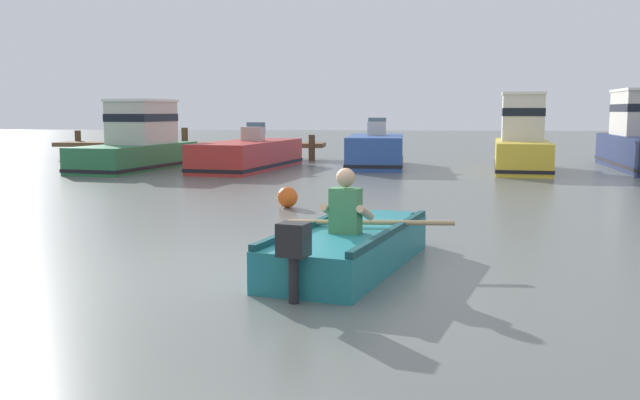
{
  "coord_description": "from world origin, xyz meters",
  "views": [
    {
      "loc": [
        1.51,
        -7.87,
        1.83
      ],
      "look_at": [
        0.54,
        2.31,
        0.55
      ],
      "focal_mm": 40.01,
      "sensor_mm": 36.0,
      "label": 1
    }
  ],
  "objects_px": {
    "moored_boat_green": "(138,144)",
    "mooring_buoy": "(287,197)",
    "moored_boat_red": "(249,156)",
    "moored_boat_navy": "(640,139)",
    "moored_boat_blue": "(376,152)",
    "rowboat_with_person": "(352,246)",
    "moored_boat_yellow": "(522,142)"
  },
  "relations": [
    {
      "from": "moored_boat_green",
      "to": "mooring_buoy",
      "type": "relative_size",
      "value": 13.55
    },
    {
      "from": "moored_boat_red",
      "to": "moored_boat_navy",
      "type": "distance_m",
      "value": 12.4
    },
    {
      "from": "moored_boat_navy",
      "to": "moored_boat_green",
      "type": "bearing_deg",
      "value": -174.24
    },
    {
      "from": "moored_boat_blue",
      "to": "mooring_buoy",
      "type": "height_order",
      "value": "moored_boat_blue"
    },
    {
      "from": "moored_boat_blue",
      "to": "moored_boat_navy",
      "type": "distance_m",
      "value": 8.34
    },
    {
      "from": "rowboat_with_person",
      "to": "mooring_buoy",
      "type": "height_order",
      "value": "rowboat_with_person"
    },
    {
      "from": "moored_boat_green",
      "to": "moored_boat_blue",
      "type": "distance_m",
      "value": 7.65
    },
    {
      "from": "rowboat_with_person",
      "to": "moored_boat_yellow",
      "type": "distance_m",
      "value": 14.8
    },
    {
      "from": "moored_boat_green",
      "to": "moored_boat_navy",
      "type": "distance_m",
      "value": 15.89
    },
    {
      "from": "moored_boat_yellow",
      "to": "moored_boat_navy",
      "type": "bearing_deg",
      "value": 16.13
    },
    {
      "from": "rowboat_with_person",
      "to": "moored_boat_green",
      "type": "xyz_separation_m",
      "value": [
        -7.45,
        13.61,
        0.55
      ]
    },
    {
      "from": "moored_boat_navy",
      "to": "mooring_buoy",
      "type": "distance_m",
      "value": 14.13
    },
    {
      "from": "mooring_buoy",
      "to": "moored_boat_blue",
      "type": "bearing_deg",
      "value": 81.52
    },
    {
      "from": "moored_boat_green",
      "to": "moored_boat_navy",
      "type": "xyz_separation_m",
      "value": [
        15.81,
        1.59,
        0.13
      ]
    },
    {
      "from": "rowboat_with_person",
      "to": "moored_boat_blue",
      "type": "xyz_separation_m",
      "value": [
        0.02,
        15.2,
        0.25
      ]
    },
    {
      "from": "rowboat_with_person",
      "to": "moored_boat_red",
      "type": "height_order",
      "value": "moored_boat_red"
    },
    {
      "from": "rowboat_with_person",
      "to": "moored_boat_green",
      "type": "bearing_deg",
      "value": 118.69
    },
    {
      "from": "rowboat_with_person",
      "to": "moored_boat_blue",
      "type": "distance_m",
      "value": 15.2
    },
    {
      "from": "moored_boat_blue",
      "to": "mooring_buoy",
      "type": "xyz_separation_m",
      "value": [
        -1.51,
        -10.11,
        -0.3
      ]
    },
    {
      "from": "moored_boat_red",
      "to": "moored_boat_green",
      "type": "bearing_deg",
      "value": -176.2
    },
    {
      "from": "rowboat_with_person",
      "to": "moored_boat_yellow",
      "type": "bearing_deg",
      "value": 72.3
    },
    {
      "from": "moored_boat_red",
      "to": "mooring_buoy",
      "type": "bearing_deg",
      "value": -74.2
    },
    {
      "from": "moored_boat_yellow",
      "to": "mooring_buoy",
      "type": "height_order",
      "value": "moored_boat_yellow"
    },
    {
      "from": "rowboat_with_person",
      "to": "moored_boat_red",
      "type": "xyz_separation_m",
      "value": [
        -3.96,
        13.85,
        0.17
      ]
    },
    {
      "from": "rowboat_with_person",
      "to": "moored_boat_blue",
      "type": "height_order",
      "value": "moored_boat_blue"
    },
    {
      "from": "rowboat_with_person",
      "to": "moored_boat_navy",
      "type": "xyz_separation_m",
      "value": [
        8.36,
        15.21,
        0.68
      ]
    },
    {
      "from": "moored_boat_yellow",
      "to": "moored_boat_navy",
      "type": "height_order",
      "value": "moored_boat_navy"
    },
    {
      "from": "rowboat_with_person",
      "to": "moored_boat_navy",
      "type": "distance_m",
      "value": 17.37
    },
    {
      "from": "moored_boat_navy",
      "to": "mooring_buoy",
      "type": "relative_size",
      "value": 16.19
    },
    {
      "from": "moored_boat_red",
      "to": "moored_boat_yellow",
      "type": "relative_size",
      "value": 1.17
    },
    {
      "from": "moored_boat_blue",
      "to": "moored_boat_yellow",
      "type": "distance_m",
      "value": 4.62
    },
    {
      "from": "moored_boat_green",
      "to": "moored_boat_yellow",
      "type": "bearing_deg",
      "value": 2.29
    }
  ]
}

